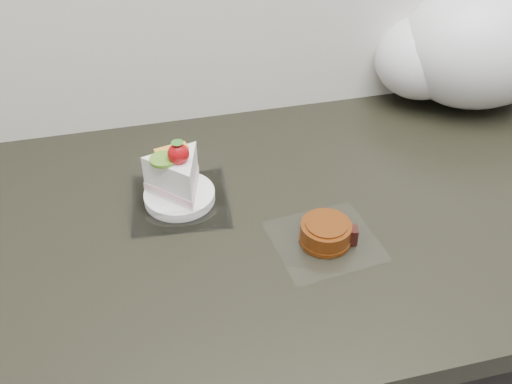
# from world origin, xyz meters

# --- Properties ---
(counter) EXTENTS (2.04, 0.64, 0.90)m
(counter) POSITION_xyz_m (0.00, 1.69, 0.45)
(counter) COLOR black
(counter) RESTS_ON ground
(cake_tray) EXTENTS (0.17, 0.17, 0.12)m
(cake_tray) POSITION_xyz_m (-0.23, 1.75, 0.93)
(cake_tray) COLOR white
(cake_tray) RESTS_ON counter
(mooncake_wrap) EXTENTS (0.16, 0.16, 0.04)m
(mooncake_wrap) POSITION_xyz_m (-0.04, 1.61, 0.91)
(mooncake_wrap) COLOR white
(mooncake_wrap) RESTS_ON counter
(plastic_bag) EXTENTS (0.37, 0.26, 0.30)m
(plastic_bag) POSITION_xyz_m (0.36, 1.94, 1.02)
(plastic_bag) COLOR white
(plastic_bag) RESTS_ON counter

